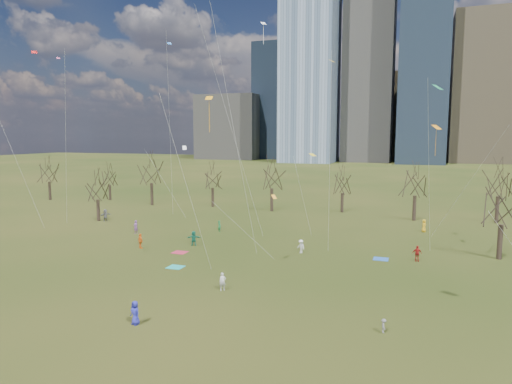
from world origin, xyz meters
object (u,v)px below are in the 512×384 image
(blanket_navy, at_px, (381,259))
(person_4, at_px, (140,241))
(blanket_teal, at_px, (176,267))
(person_1, at_px, (223,282))
(blanket_crimson, at_px, (180,252))
(person_0, at_px, (135,313))

(blanket_navy, relative_size, person_4, 0.89)
(blanket_teal, xyz_separation_m, person_1, (7.37, -4.80, 0.77))
(blanket_navy, xyz_separation_m, person_1, (-12.20, -15.04, 0.77))
(person_4, bearing_deg, blanket_crimson, -150.38)
(blanket_teal, relative_size, blanket_navy, 1.00)
(blanket_teal, bearing_deg, blanket_crimson, 114.99)
(blanket_crimson, bearing_deg, person_4, 178.75)
(blanket_crimson, bearing_deg, blanket_teal, -65.01)
(person_1, bearing_deg, blanket_teal, 111.44)
(blanket_navy, relative_size, person_1, 1.01)
(blanket_navy, relative_size, blanket_crimson, 1.00)
(blanket_teal, bearing_deg, person_0, -71.88)
(blanket_navy, relative_size, person_0, 0.92)
(person_1, distance_m, person_4, 18.34)
(blanket_navy, height_order, person_4, person_4)
(person_0, height_order, person_1, person_0)
(blanket_navy, xyz_separation_m, person_4, (-27.39, -4.75, 0.89))
(person_0, relative_size, person_4, 0.96)
(person_1, bearing_deg, person_0, -144.18)
(blanket_crimson, xyz_separation_m, person_0, (6.92, -18.88, 0.85))
(blanket_teal, height_order, person_0, person_0)
(blanket_crimson, relative_size, person_1, 1.01)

